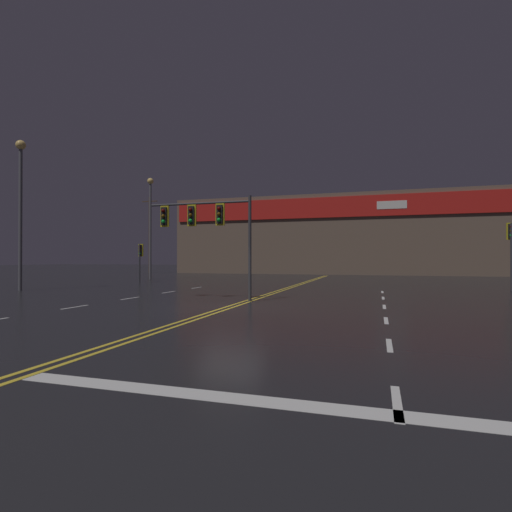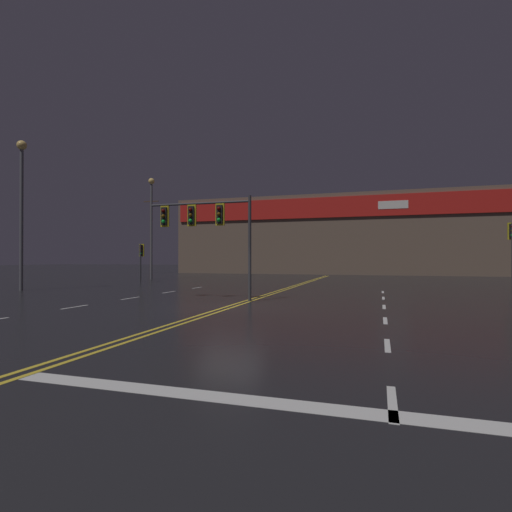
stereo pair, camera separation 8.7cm
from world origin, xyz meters
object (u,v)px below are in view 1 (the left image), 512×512
at_px(streetlight_near_left, 21,194).
at_px(streetlight_far_right, 150,214).
at_px(traffic_signal_corner_northeast, 511,241).
at_px(traffic_signal_median, 204,220).
at_px(traffic_signal_corner_northwest, 140,254).

height_order(streetlight_near_left, streetlight_far_right, streetlight_far_right).
bearing_deg(traffic_signal_corner_northeast, streetlight_near_left, -163.53).
distance_m(traffic_signal_median, streetlight_near_left, 12.88).
bearing_deg(streetlight_near_left, traffic_signal_median, -7.94).
xyz_separation_m(traffic_signal_corner_northwest, traffic_signal_corner_northeast, (25.41, -0.94, 0.70)).
height_order(traffic_signal_corner_northwest, traffic_signal_corner_northeast, traffic_signal_corner_northeast).
xyz_separation_m(traffic_signal_median, streetlight_near_left, (-12.58, 1.75, 2.10)).
height_order(traffic_signal_corner_northeast, streetlight_near_left, streetlight_near_left).
distance_m(streetlight_near_left, streetlight_far_right, 13.71).
distance_m(traffic_signal_corner_northwest, traffic_signal_corner_northeast, 25.44).
relative_size(traffic_signal_median, traffic_signal_corner_northeast, 1.25).
bearing_deg(streetlight_near_left, traffic_signal_corner_northwest, 76.58).
xyz_separation_m(traffic_signal_corner_northeast, streetlight_near_left, (-27.58, -8.15, 2.79)).
bearing_deg(streetlight_far_right, traffic_signal_median, -51.31).
bearing_deg(streetlight_far_right, streetlight_near_left, -90.83).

